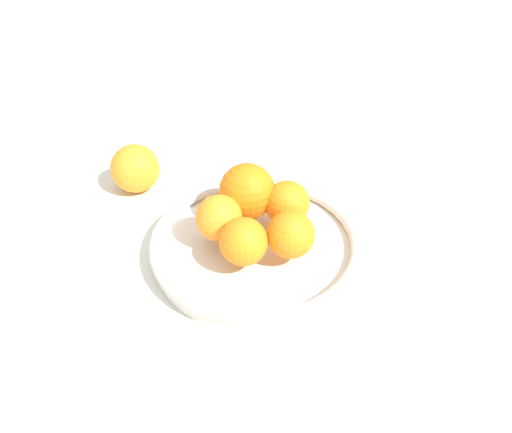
{
  "coord_description": "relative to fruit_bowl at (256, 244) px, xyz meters",
  "views": [
    {
      "loc": [
        -0.54,
        -0.05,
        0.5
      ],
      "look_at": [
        0.0,
        0.0,
        0.07
      ],
      "focal_mm": 35.0,
      "sensor_mm": 36.0,
      "label": 1
    }
  ],
  "objects": [
    {
      "name": "ground_plane",
      "position": [
        0.0,
        0.0,
        -0.02
      ],
      "size": [
        4.0,
        4.0,
        0.0
      ],
      "primitive_type": "plane",
      "color": "silver"
    },
    {
      "name": "fruit_bowl",
      "position": [
        0.0,
        0.0,
        0.0
      ],
      "size": [
        0.31,
        0.31,
        0.04
      ],
      "color": "silver",
      "rests_on": "ground_plane"
    },
    {
      "name": "orange_pile",
      "position": [
        0.01,
        0.0,
        0.05
      ],
      "size": [
        0.18,
        0.17,
        0.08
      ],
      "color": "orange",
      "rests_on": "fruit_bowl"
    },
    {
      "name": "stray_orange",
      "position": [
        0.15,
        0.22,
        0.02
      ],
      "size": [
        0.08,
        0.08,
        0.08
      ],
      "primitive_type": "sphere",
      "color": "orange",
      "rests_on": "ground_plane"
    }
  ]
}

